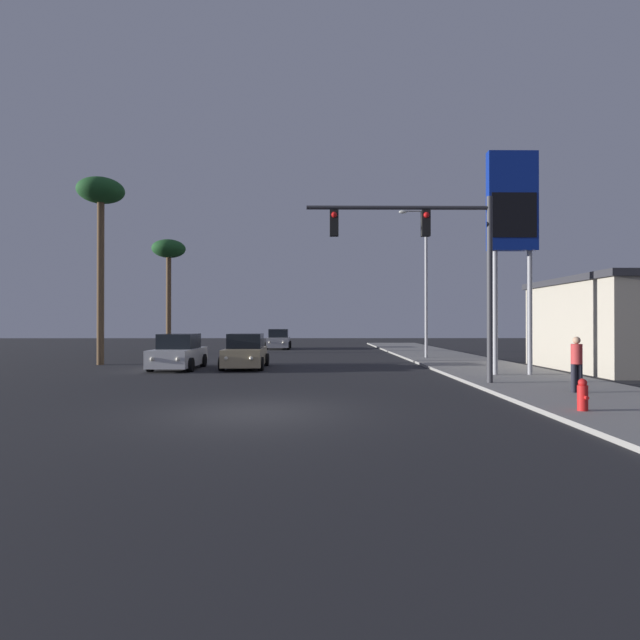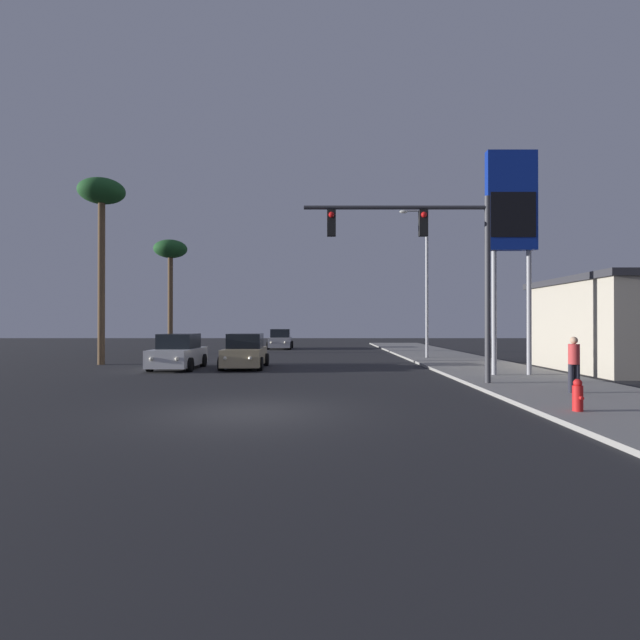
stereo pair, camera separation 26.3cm
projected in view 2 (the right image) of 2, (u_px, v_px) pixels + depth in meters
name	position (u px, v px, depth m)	size (l,w,h in m)	color
ground_plane	(247.00, 412.00, 12.29)	(120.00, 120.00, 0.00)	#28282B
sidewalk_right	(492.00, 371.00, 22.28)	(5.00, 60.00, 0.12)	gray
car_silver	(281.00, 340.00, 42.38)	(2.04, 4.33, 1.68)	#B7B7BC
car_white	(179.00, 353.00, 23.81)	(2.04, 4.33, 1.68)	silver
car_tan	(246.00, 352.00, 24.29)	(2.04, 4.33, 1.68)	tan
traffic_light_mast	(436.00, 252.00, 17.32)	(6.49, 0.36, 6.50)	#38383D
street_lamp	(425.00, 275.00, 30.03)	(1.74, 0.24, 9.00)	#99999E
gas_station_sign	(512.00, 213.00, 20.02)	(2.00, 0.42, 9.00)	#99999E
fire_hydrant	(578.00, 396.00, 11.74)	(0.24, 0.34, 0.76)	red
pedestrian_on_sidewalk	(575.00, 362.00, 14.83)	(0.34, 0.32, 1.67)	#23232D
palm_tree_near	(102.00, 203.00, 26.36)	(2.40, 2.40, 9.85)	brown
palm_tree_mid	(171.00, 255.00, 36.35)	(2.40, 2.40, 8.27)	brown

